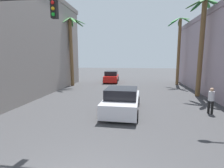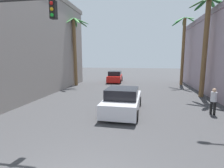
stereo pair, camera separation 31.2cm
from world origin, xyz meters
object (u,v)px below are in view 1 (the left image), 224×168
object	(u,v)px
palm_tree_far_left	(71,44)
palm_tree_far_right	(179,44)
palm_tree_mid_right	(202,40)
pedestrian_mid_right	(211,99)
car_lead	(122,101)
car_far	(111,77)

from	to	relation	value
palm_tree_far_left	palm_tree_far_right	size ratio (longest dim) A/B	0.98
palm_tree_mid_right	pedestrian_mid_right	distance (m)	6.58
palm_tree_mid_right	palm_tree_far_right	world-z (taller)	palm_tree_far_right
car_lead	pedestrian_mid_right	bearing A→B (deg)	3.56
car_lead	palm_tree_mid_right	xyz separation A→B (m)	(6.34, 5.48, 4.22)
car_lead	palm_tree_far_right	xyz separation A→B (m)	(6.08, 12.27, 4.33)
palm_tree_far_right	pedestrian_mid_right	world-z (taller)	palm_tree_far_right
pedestrian_mid_right	palm_tree_mid_right	bearing A→B (deg)	79.23
car_lead	palm_tree_far_right	bearing A→B (deg)	63.66
palm_tree_far_left	pedestrian_mid_right	size ratio (longest dim) A/B	5.04
car_lead	palm_tree_mid_right	distance (m)	9.38
palm_tree_far_left	pedestrian_mid_right	distance (m)	15.95
car_lead	car_far	world-z (taller)	same
palm_tree_far_right	car_far	bearing A→B (deg)	171.83
car_lead	car_far	bearing A→B (deg)	100.65
palm_tree_mid_right	pedestrian_mid_right	xyz separation A→B (m)	(-0.98, -5.14, -3.99)
palm_tree_mid_right	palm_tree_far_left	world-z (taller)	palm_tree_mid_right
car_far	palm_tree_mid_right	bearing A→B (deg)	-42.13
palm_tree_far_right	pedestrian_mid_right	distance (m)	12.64
palm_tree_mid_right	palm_tree_far_right	distance (m)	6.80
palm_tree_far_left	car_far	bearing A→B (deg)	41.22
car_far	palm_tree_mid_right	distance (m)	12.68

